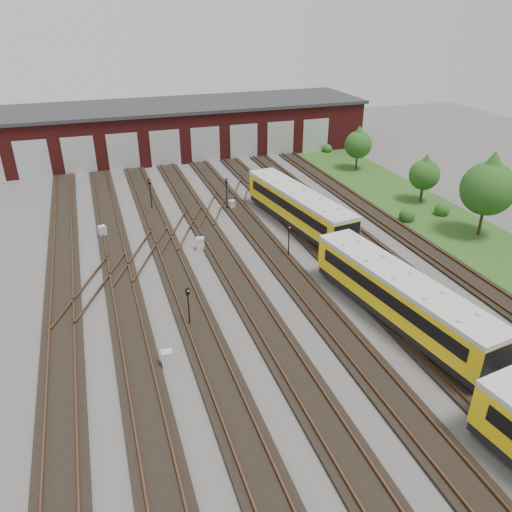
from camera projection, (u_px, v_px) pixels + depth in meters
name	position (u px, v px, depth m)	size (l,w,h in m)	color
ground	(283.00, 303.00, 33.45)	(120.00, 120.00, 0.00)	#4A4745
track_network	(278.00, 298.00, 33.85)	(30.40, 70.00, 0.33)	black
maintenance_shed	(172.00, 128.00, 65.71)	(51.00, 12.50, 6.35)	#541515
grass_verge	(430.00, 215.00, 47.33)	(8.00, 55.00, 0.05)	#1E4617
metro_train	(400.00, 297.00, 30.68)	(4.58, 46.69, 2.99)	black
signal_mast_0	(188.00, 302.00, 30.39)	(0.25, 0.24, 2.69)	black
signal_mast_1	(150.00, 190.00, 47.76)	(0.29, 0.28, 3.05)	black
signal_mast_2	(227.00, 190.00, 47.55)	(0.24, 0.23, 3.18)	black
signal_mast_3	(289.00, 237.00, 38.75)	(0.25, 0.24, 2.73)	black
relay_cabinet_0	(167.00, 359.00, 27.47)	(0.61, 0.50, 1.01)	#B1B4B7
relay_cabinet_1	(102.00, 231.00, 42.78)	(0.60, 0.50, 1.00)	#B1B4B7
relay_cabinet_2	(200.00, 244.00, 40.52)	(0.63, 0.53, 1.05)	#B1B4B7
relay_cabinet_3	(232.00, 205.00, 48.51)	(0.55, 0.46, 0.91)	#B1B4B7
relay_cabinet_4	(324.00, 211.00, 46.94)	(0.57, 0.48, 0.95)	#B1B4B7
tree_0	(358.00, 141.00, 58.72)	(3.20, 3.20, 5.31)	#2E2515
tree_1	(425.00, 171.00, 49.08)	(2.99, 2.99, 4.96)	#2E2515
tree_2	(489.00, 182.00, 41.12)	(4.48, 4.48, 7.43)	#2E2515
bush_0	(407.00, 214.00, 45.74)	(1.44, 1.44, 1.44)	#1C4714
bush_1	(442.00, 208.00, 47.07)	(1.38, 1.38, 1.38)	#1C4714
bush_2	(327.00, 148.00, 66.95)	(1.24, 1.24, 1.24)	#1C4714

